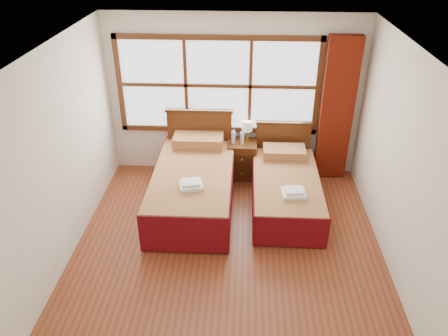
{
  "coord_description": "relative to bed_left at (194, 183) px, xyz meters",
  "views": [
    {
      "loc": [
        0.18,
        -4.27,
        3.79
      ],
      "look_at": [
        -0.08,
        0.7,
        0.9
      ],
      "focal_mm": 35.0,
      "sensor_mm": 36.0,
      "label": 1
    }
  ],
  "objects": [
    {
      "name": "window",
      "position": [
        0.3,
        1.02,
        1.16
      ],
      "size": [
        3.16,
        0.06,
        1.56
      ],
      "color": "white",
      "rests_on": "wall_back"
    },
    {
      "name": "towels_left",
      "position": [
        0.03,
        -0.51,
        0.3
      ],
      "size": [
        0.36,
        0.33,
        0.09
      ],
      "rotation": [
        0.0,
        0.0,
        0.22
      ],
      "color": "white",
      "rests_on": "bed_left"
    },
    {
      "name": "bottle_near",
      "position": [
        0.56,
        0.78,
        0.39
      ],
      "size": [
        0.06,
        0.06,
        0.23
      ],
      "color": "silver",
      "rests_on": "nightstand"
    },
    {
      "name": "wall_left",
      "position": [
        -1.45,
        -1.2,
        0.96
      ],
      "size": [
        0.0,
        4.5,
        4.5
      ],
      "primitive_type": "plane",
      "rotation": [
        1.57,
        0.0,
        1.57
      ],
      "color": "silver",
      "rests_on": "floor"
    },
    {
      "name": "wall_back",
      "position": [
        0.55,
        1.05,
        0.96
      ],
      "size": [
        4.0,
        0.0,
        4.0
      ],
      "primitive_type": "plane",
      "rotation": [
        1.57,
        0.0,
        0.0
      ],
      "color": "silver",
      "rests_on": "floor"
    },
    {
      "name": "nightstand",
      "position": [
        0.7,
        0.8,
        -0.03
      ],
      "size": [
        0.47,
        0.46,
        0.63
      ],
      "color": "#4E2611",
      "rests_on": "floor"
    },
    {
      "name": "curtain",
      "position": [
        2.15,
        0.91,
        0.83
      ],
      "size": [
        0.5,
        0.16,
        2.3
      ],
      "primitive_type": "cube",
      "color": "#65170A",
      "rests_on": "wall_back"
    },
    {
      "name": "floor",
      "position": [
        0.55,
        -1.2,
        -0.34
      ],
      "size": [
        4.5,
        4.5,
        0.0
      ],
      "primitive_type": "plane",
      "color": "brown",
      "rests_on": "ground"
    },
    {
      "name": "ceiling",
      "position": [
        0.55,
        -1.2,
        2.26
      ],
      "size": [
        4.5,
        4.5,
        0.0
      ],
      "primitive_type": "plane",
      "rotation": [
        3.14,
        0.0,
        0.0
      ],
      "color": "white",
      "rests_on": "wall_back"
    },
    {
      "name": "lamp",
      "position": [
        0.77,
        0.92,
        0.51
      ],
      "size": [
        0.17,
        0.17,
        0.32
      ],
      "color": "#B8953B",
      "rests_on": "nightstand"
    },
    {
      "name": "bottle_far",
      "position": [
        0.7,
        0.75,
        0.39
      ],
      "size": [
        0.06,
        0.06,
        0.23
      ],
      "color": "silver",
      "rests_on": "nightstand"
    },
    {
      "name": "towels_right",
      "position": [
        1.42,
        -0.49,
        0.2
      ],
      "size": [
        0.34,
        0.3,
        0.09
      ],
      "rotation": [
        0.0,
        0.0,
        0.09
      ],
      "color": "white",
      "rests_on": "bed_right"
    },
    {
      "name": "bed_left",
      "position": [
        0.0,
        0.0,
        0.0
      ],
      "size": [
        1.15,
        2.23,
        1.12
      ],
      "color": "#3E210D",
      "rests_on": "floor"
    },
    {
      "name": "bed_right",
      "position": [
        1.36,
        0.0,
        -0.05
      ],
      "size": [
        0.97,
        1.99,
        0.94
      ],
      "color": "#3E210D",
      "rests_on": "floor"
    },
    {
      "name": "wall_right",
      "position": [
        2.55,
        -1.2,
        0.96
      ],
      "size": [
        0.0,
        4.5,
        4.5
      ],
      "primitive_type": "plane",
      "rotation": [
        1.57,
        0.0,
        -1.57
      ],
      "color": "silver",
      "rests_on": "floor"
    }
  ]
}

